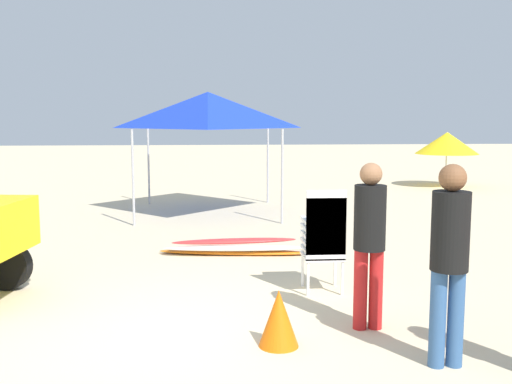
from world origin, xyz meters
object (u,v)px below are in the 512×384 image
object	(u,v)px
stacked_plastic_chairs	(324,233)
popup_canopy	(208,110)
surfboard_pile	(235,248)
lifeguard_near_left	(450,251)
beach_umbrella_left	(447,143)
lifeguard_near_right	(369,234)
traffic_cone_far	(279,318)

from	to	relation	value
stacked_plastic_chairs	popup_canopy	world-z (taller)	popup_canopy
surfboard_pile	lifeguard_near_left	bearing A→B (deg)	-69.10
popup_canopy	beach_umbrella_left	size ratio (longest dim) A/B	1.57
beach_umbrella_left	surfboard_pile	bearing A→B (deg)	-128.75
beach_umbrella_left	popup_canopy	bearing A→B (deg)	-148.54
surfboard_pile	popup_canopy	size ratio (longest dim) A/B	0.79
lifeguard_near_right	beach_umbrella_left	distance (m)	13.27
popup_canopy	traffic_cone_far	world-z (taller)	popup_canopy
popup_canopy	beach_umbrella_left	distance (m)	8.66
beach_umbrella_left	lifeguard_near_left	bearing A→B (deg)	-112.21
lifeguard_near_left	traffic_cone_far	distance (m)	1.67
surfboard_pile	lifeguard_near_right	distance (m)	3.67
lifeguard_near_right	surfboard_pile	bearing A→B (deg)	109.92
traffic_cone_far	lifeguard_near_right	bearing A→B (deg)	22.42
surfboard_pile	beach_umbrella_left	xyz separation A→B (m)	(6.92, 8.63, 1.24)
lifeguard_near_right	popup_canopy	bearing A→B (deg)	102.30
stacked_plastic_chairs	traffic_cone_far	bearing A→B (deg)	-114.41
stacked_plastic_chairs	lifeguard_near_left	bearing A→B (deg)	-73.61
popup_canopy	lifeguard_near_left	bearing A→B (deg)	-76.27
stacked_plastic_chairs	traffic_cone_far	distance (m)	1.86
stacked_plastic_chairs	popup_canopy	size ratio (longest dim) A/B	0.43
beach_umbrella_left	traffic_cone_far	size ratio (longest dim) A/B	3.52
lifeguard_near_right	traffic_cone_far	distance (m)	1.26
lifeguard_near_left	traffic_cone_far	size ratio (longest dim) A/B	3.23
popup_canopy	traffic_cone_far	size ratio (longest dim) A/B	5.53
surfboard_pile	beach_umbrella_left	distance (m)	11.13
beach_umbrella_left	lifeguard_near_right	bearing A→B (deg)	-115.49
lifeguard_near_left	lifeguard_near_right	bearing A→B (deg)	114.23
lifeguard_near_left	traffic_cone_far	world-z (taller)	lifeguard_near_left
stacked_plastic_chairs	surfboard_pile	world-z (taller)	stacked_plastic_chairs
lifeguard_near_left	lifeguard_near_right	size ratio (longest dim) A/B	1.04
lifeguard_near_left	surfboard_pile	bearing A→B (deg)	110.90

